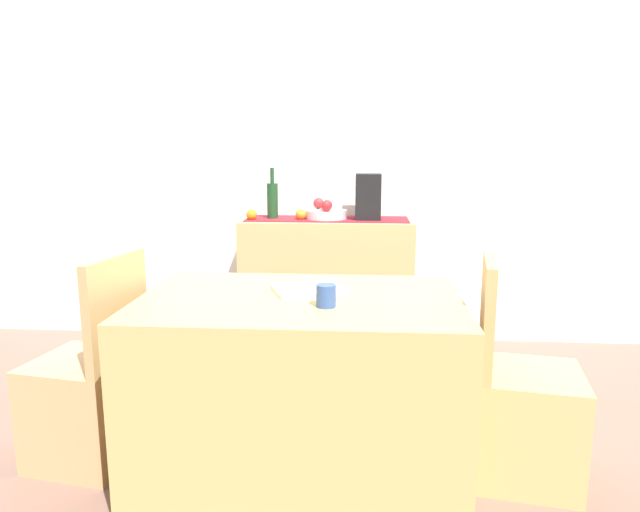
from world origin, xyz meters
TOP-DOWN VIEW (x-y plane):
  - ground_plane at (0.00, 0.00)m, footprint 6.40×6.40m
  - room_wall_rear at (0.00, 1.18)m, footprint 6.40×0.06m
  - sideboard_console at (-0.00, 0.92)m, footprint 1.10×0.42m
  - table_runner at (-0.00, 0.92)m, footprint 1.03×0.32m
  - fruit_bowl at (-0.01, 0.92)m, footprint 0.27×0.27m
  - apple_left at (0.00, 0.90)m, footprint 0.07×0.07m
  - apple_rear at (-0.06, 0.99)m, footprint 0.07×0.07m
  - apple_right at (-0.00, 0.83)m, footprint 0.07×0.07m
  - wine_bottle at (-0.35, 0.92)m, footprint 0.07×0.07m
  - coffee_maker at (0.26, 0.92)m, footprint 0.16×0.18m
  - orange_loose_mid at (-0.48, 0.84)m, footprint 0.07×0.07m
  - orange_loose_far at (-0.17, 0.87)m, footprint 0.07×0.07m
  - dining_table at (-0.02, -0.53)m, footprint 1.28×0.83m
  - open_book at (0.01, -0.44)m, footprint 0.34×0.30m
  - coffee_cup at (0.09, -0.66)m, footprint 0.07×0.07m
  - chair_near_window at (-0.93, -0.53)m, footprint 0.46×0.46m
  - chair_by_corner at (0.89, -0.53)m, footprint 0.46×0.46m

SIDE VIEW (x-z plane):
  - ground_plane at x=0.00m, z-range -0.02..0.00m
  - chair_near_window at x=-0.93m, z-range -0.18..0.72m
  - chair_by_corner at x=0.89m, z-range -0.18..0.72m
  - dining_table at x=-0.02m, z-range 0.00..0.74m
  - sideboard_console at x=0.00m, z-range 0.00..0.87m
  - open_book at x=0.01m, z-range 0.74..0.76m
  - coffee_cup at x=0.09m, z-range 0.74..0.83m
  - table_runner at x=0.00m, z-range 0.87..0.87m
  - fruit_bowl at x=-0.01m, z-range 0.87..0.93m
  - orange_loose_mid at x=-0.48m, z-range 0.87..0.94m
  - orange_loose_far at x=-0.17m, z-range 0.87..0.94m
  - apple_left at x=0.00m, z-range 0.93..0.99m
  - apple_rear at x=-0.06m, z-range 0.93..1.00m
  - apple_right at x=0.00m, z-range 0.93..1.00m
  - wine_bottle at x=-0.35m, z-range 0.83..1.15m
  - coffee_maker at x=0.26m, z-range 0.87..1.16m
  - room_wall_rear at x=0.00m, z-range 0.00..2.70m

